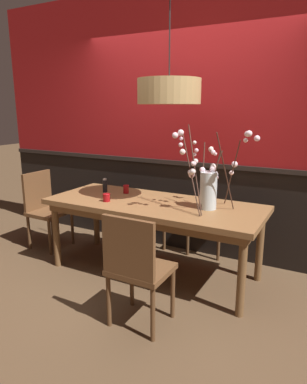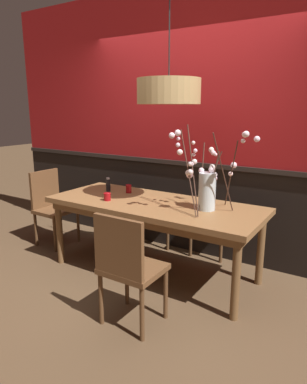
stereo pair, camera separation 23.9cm
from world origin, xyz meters
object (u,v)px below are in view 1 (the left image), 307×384
Objects in this scene: pendant_lamp at (169,91)px; candle_holder_nearer_edge at (106,197)px; chair_head_west_end at (45,206)px; chair_far_side_left at (159,202)px; dining_table at (154,210)px; chair_far_side_right at (210,208)px; candle_holder_nearer_center at (126,189)px; vase_with_blossoms at (208,184)px; chair_near_side_right at (136,265)px; condiment_bottle at (105,186)px.

candle_holder_nearer_edge is at bearing -158.61° from pendant_lamp.
chair_far_side_left is (1.15, 0.82, 0.00)m from chair_head_west_end.
chair_far_side_right is (0.30, 0.85, -0.16)m from dining_table.
chair_far_side_left is 9.99× the size of candle_holder_nearer_center.
chair_far_side_right reaches higher than chair_head_west_end.
chair_far_side_left is 1.19× the size of vase_with_blossoms.
dining_table is at bearing -109.70° from chair_far_side_right.
pendant_lamp is at bearing 12.56° from dining_table.
candle_holder_nearer_center reaches higher than candle_holder_nearer_edge.
pendant_lamp is at bearing 101.02° from chair_near_side_right.
pendant_lamp is (0.59, -0.15, 1.02)m from candle_holder_nearer_center.
chair_near_side_right is 1.72m from chair_far_side_right.
pendant_lamp is (0.58, 0.23, 1.02)m from candle_holder_nearer_edge.
dining_table is 1.53m from chair_head_west_end.
vase_with_blossoms is at bearing 13.16° from candle_holder_nearer_edge.
vase_with_blossoms is 0.60× the size of pendant_lamp.
dining_table is 0.50m from candle_holder_nearer_center.
chair_head_west_end is 0.98× the size of chair_far_side_right.
chair_head_west_end is at bearing -173.62° from condiment_bottle.
pendant_lamp reaches higher than chair_head_west_end.
candle_holder_nearer_center is at bearing 16.14° from condiment_bottle.
candle_holder_nearer_edge is at bearing -166.84° from vase_with_blossoms.
chair_far_side_left is 1.31m from vase_with_blossoms.
dining_table is 13.90× the size of condiment_bottle.
pendant_lamp reaches higher than vase_with_blossoms.
chair_near_side_right is 10.05× the size of candle_holder_nearer_center.
condiment_bottle is (-1.00, 0.99, 0.31)m from chair_near_side_right.
chair_near_side_right is 1.44m from condiment_bottle.
chair_near_side_right reaches higher than chair_far_side_left.
chair_head_west_end is 1.19× the size of vase_with_blossoms.
pendant_lamp reaches higher than chair_far_side_right.
vase_with_blossoms reaches higher than chair_far_side_left.
vase_with_blossoms is at bearing 0.58° from pendant_lamp.
chair_far_side_right reaches higher than dining_table.
chair_near_side_right is at bearing -41.98° from candle_holder_nearer_edge.
chair_far_side_left reaches higher than candle_holder_nearer_edge.
chair_far_side_right is 1.21× the size of vase_with_blossoms.
chair_near_side_right is at bearing -25.92° from chair_head_west_end.
dining_table is 2.36× the size of chair_head_west_end.
chair_far_side_left is (-0.37, 0.84, -0.16)m from dining_table.
dining_table is at bearing -22.70° from candle_holder_nearer_center.
pendant_lamp is at bearing -101.02° from chair_far_side_right.
candle_holder_nearer_center is at bearing 91.43° from candle_holder_nearer_edge.
chair_head_west_end is 2.12m from pendant_lamp.
pendant_lamp is at bearing -57.51° from chair_far_side_left.
chair_head_west_end is 2.13m from vase_with_blossoms.
candle_holder_nearer_center is (1.08, 0.16, 0.29)m from chair_head_west_end.
candle_holder_nearer_center is (-0.07, -0.65, 0.29)m from chair_far_side_left.
chair_far_side_left is at bearing 83.69° from candle_holder_nearer_center.
dining_table is at bearing 110.18° from chair_near_side_right.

